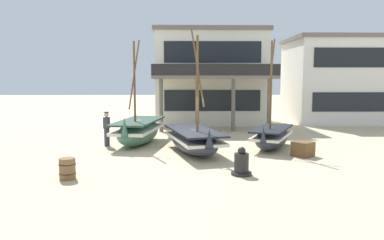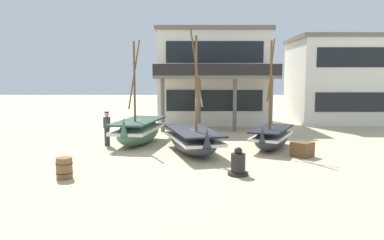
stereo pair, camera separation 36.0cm
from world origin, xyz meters
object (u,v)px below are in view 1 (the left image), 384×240
at_px(fisherman_by_hull, 107,129).
at_px(capstan_winch, 241,164).
at_px(fishing_boat_near_left, 139,131).
at_px(harbor_building_main, 210,77).
at_px(cargo_crate, 303,149).
at_px(wooden_barrel, 67,169).
at_px(fishing_boat_far_right, 272,137).
at_px(harbor_building_annex, 348,80).
at_px(fishing_boat_centre_large, 194,140).

distance_m(fisherman_by_hull, capstan_winch, 8.01).
distance_m(fishing_boat_near_left, harbor_building_main, 10.76).
bearing_deg(cargo_crate, harbor_building_main, 103.96).
bearing_deg(harbor_building_main, fisherman_by_hull, -119.76).
height_order(fishing_boat_near_left, capstan_winch, fishing_boat_near_left).
bearing_deg(harbor_building_main, wooden_barrel, -109.77).
bearing_deg(fishing_boat_near_left, cargo_crate, -22.62).
bearing_deg(capstan_winch, fishing_boat_near_left, 125.14).
bearing_deg(harbor_building_main, fishing_boat_far_right, -78.47).
relative_size(fishing_boat_near_left, harbor_building_annex, 0.56).
distance_m(fishing_boat_far_right, capstan_winch, 5.22).
bearing_deg(cargo_crate, fishing_boat_centre_large, 169.89).
relative_size(fishing_boat_near_left, cargo_crate, 6.91).
bearing_deg(cargo_crate, fisherman_by_hull, 163.77).
bearing_deg(fishing_boat_far_right, capstan_winch, -114.52).
xyz_separation_m(wooden_barrel, cargo_crate, (8.87, 3.42, -0.04)).
distance_m(wooden_barrel, cargo_crate, 9.50).
relative_size(fishing_boat_far_right, capstan_winch, 5.26).
bearing_deg(harbor_building_annex, cargo_crate, -120.39).
distance_m(fishing_boat_centre_large, cargo_crate, 4.70).
distance_m(fishing_boat_far_right, fisherman_by_hull, 7.96).
bearing_deg(harbor_building_main, fishing_boat_centre_large, -97.27).
bearing_deg(fisherman_by_hull, wooden_barrel, -90.32).
bearing_deg(harbor_building_annex, capstan_winch, -123.81).
distance_m(fishing_boat_centre_large, wooden_barrel, 6.01).
relative_size(fisherman_by_hull, cargo_crate, 2.23).
bearing_deg(fishing_boat_centre_large, harbor_building_annex, 44.82).
xyz_separation_m(fishing_boat_centre_large, capstan_winch, (1.54, -3.82, -0.20)).
xyz_separation_m(capstan_winch, cargo_crate, (3.08, 2.99, -0.06)).
relative_size(capstan_winch, harbor_building_annex, 0.10).
xyz_separation_m(fishing_boat_near_left, harbor_building_main, (4.22, 9.50, 2.76)).
relative_size(wooden_barrel, cargo_crate, 0.93).
bearing_deg(fisherman_by_hull, fishing_boat_near_left, 18.17).
height_order(fishing_boat_near_left, cargo_crate, fishing_boat_near_left).
distance_m(fishing_boat_far_right, harbor_building_annex, 14.35).
xyz_separation_m(fishing_boat_centre_large, fisherman_by_hull, (-4.21, 1.75, 0.25)).
distance_m(wooden_barrel, harbor_building_main, 17.26).
height_order(fishing_boat_near_left, harbor_building_main, harbor_building_main).
relative_size(fishing_boat_near_left, capstan_winch, 5.37).
height_order(fishing_boat_far_right, harbor_building_annex, harbor_building_annex).
height_order(fishing_boat_near_left, harbor_building_annex, harbor_building_annex).
bearing_deg(fishing_boat_far_right, fisherman_by_hull, 174.10).
distance_m(fisherman_by_hull, wooden_barrel, 6.01).
relative_size(capstan_winch, wooden_barrel, 1.39).
bearing_deg(fishing_boat_near_left, wooden_barrel, -103.21).
xyz_separation_m(fishing_boat_near_left, fishing_boat_far_right, (6.43, -1.31, -0.11)).
bearing_deg(fishing_boat_centre_large, harbor_building_main, 82.73).
height_order(wooden_barrel, harbor_building_annex, harbor_building_annex).
bearing_deg(fishing_boat_near_left, fishing_boat_centre_large, -39.38).
bearing_deg(fishing_boat_far_right, harbor_building_annex, 52.77).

